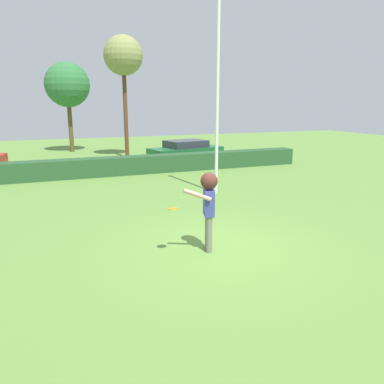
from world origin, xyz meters
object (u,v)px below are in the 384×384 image
person (208,200)px  frisbee (173,209)px  maple_tree (67,85)px  parked_car_green (186,150)px  lamppost (218,88)px  birch_tree (123,57)px

person → frisbee: bearing=177.7°
maple_tree → frisbee: bearing=-88.2°
person → parked_car_green: bearing=71.2°
frisbee → parked_car_green: parked_car_green is taller
lamppost → parked_car_green: bearing=77.6°
parked_car_green → birch_tree: 6.68m
lamppost → parked_car_green: (1.63, 7.41, -3.10)m
lamppost → birch_tree: bearing=95.9°
lamppost → parked_car_green: lamppost is taller
frisbee → parked_car_green: 13.37m
lamppost → maple_tree: 15.38m
frisbee → person: bearing=-2.3°
parked_car_green → maple_tree: (-5.67, 7.42, 3.80)m
frisbee → maple_tree: size_ratio=0.04×
maple_tree → person: bearing=-85.8°
lamppost → birch_tree: 10.80m
lamppost → maple_tree: size_ratio=1.16×
person → birch_tree: (1.50, 15.53, 4.75)m
frisbee → maple_tree: (-0.63, 19.80, 3.42)m
maple_tree → birch_tree: bearing=-55.5°
lamppost → birch_tree: size_ratio=0.97×
frisbee → birch_tree: birch_tree is taller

